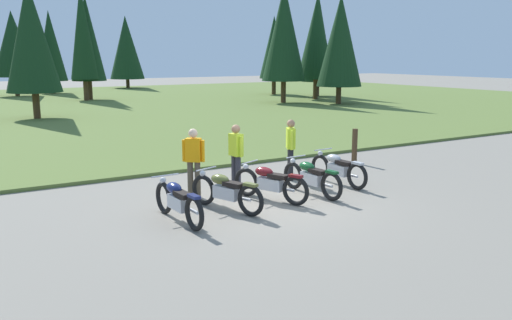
{
  "coord_description": "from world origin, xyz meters",
  "views": [
    {
      "loc": [
        -6.41,
        -10.04,
        3.35
      ],
      "look_at": [
        0.0,
        0.6,
        0.9
      ],
      "focal_mm": 37.01,
      "sensor_mm": 36.0,
      "label": 1
    }
  ],
  "objects": [
    {
      "name": "rider_checking_bike",
      "position": [
        1.71,
        1.61,
        0.95
      ],
      "size": [
        0.36,
        0.5,
        1.67
      ],
      "color": "black",
      "rests_on": "ground"
    },
    {
      "name": "ground_plane",
      "position": [
        0.0,
        0.0,
        0.0
      ],
      "size": [
        140.0,
        140.0,
        0.0
      ],
      "primitive_type": "plane",
      "color": "gray"
    },
    {
      "name": "motorcycle_british_green",
      "position": [
        1.25,
        0.05,
        0.44
      ],
      "size": [
        0.62,
        2.1,
        0.88
      ],
      "color": "black",
      "rests_on": "ground"
    },
    {
      "name": "forest_treeline",
      "position": [
        3.26,
        30.59,
        4.47
      ],
      "size": [
        42.33,
        29.2,
        8.45
      ],
      "color": "#47331E",
      "rests_on": "ground"
    },
    {
      "name": "motorcycle_maroon",
      "position": [
        0.08,
        0.1,
        0.44
      ],
      "size": [
        0.98,
        1.97,
        0.88
      ],
      "color": "black",
      "rests_on": "ground"
    },
    {
      "name": "rider_with_back_turned",
      "position": [
        -0.09,
        1.44,
        0.95
      ],
      "size": [
        0.26,
        0.55,
        1.67
      ],
      "color": "#2D2D38",
      "rests_on": "ground"
    },
    {
      "name": "trail_marker_post",
      "position": [
        4.79,
        2.48,
        0.55
      ],
      "size": [
        0.12,
        0.12,
        1.1
      ],
      "primitive_type": "cube",
      "color": "#47331E",
      "rests_on": "ground"
    },
    {
      "name": "motorcycle_navy",
      "position": [
        -2.4,
        -0.28,
        0.44
      ],
      "size": [
        0.62,
        2.1,
        0.88
      ],
      "color": "black",
      "rests_on": "ground"
    },
    {
      "name": "rider_in_hivis_vest",
      "position": [
        -1.32,
        1.29,
        0.95
      ],
      "size": [
        0.45,
        0.4,
        1.67
      ],
      "color": "#4C4233",
      "rests_on": "ground"
    },
    {
      "name": "motorcycle_silver",
      "position": [
        2.48,
        0.53,
        0.44
      ],
      "size": [
        0.62,
        2.1,
        0.88
      ],
      "color": "black",
      "rests_on": "ground"
    },
    {
      "name": "motorcycle_olive",
      "position": [
        -1.18,
        -0.07,
        0.44
      ],
      "size": [
        0.9,
        2.01,
        0.88
      ],
      "color": "black",
      "rests_on": "ground"
    },
    {
      "name": "grass_moorland",
      "position": [
        0.0,
        25.99,
        0.05
      ],
      "size": [
        80.0,
        44.0,
        0.1
      ],
      "primitive_type": "cube",
      "color": "#5B7033",
      "rests_on": "ground"
    }
  ]
}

